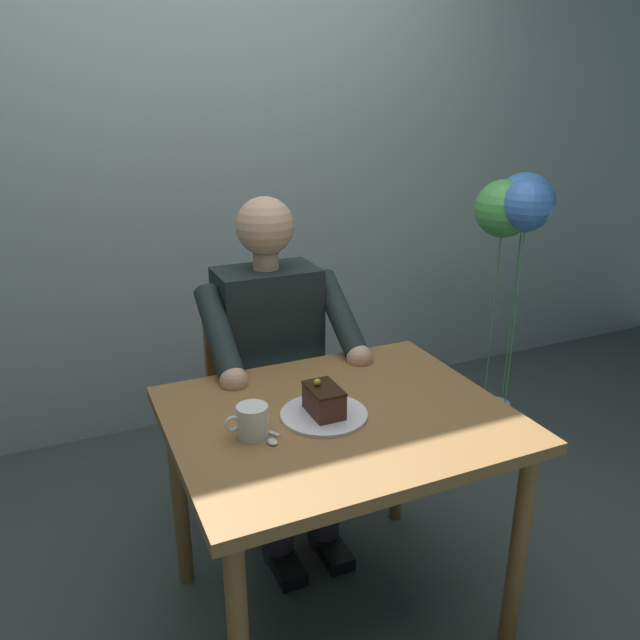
% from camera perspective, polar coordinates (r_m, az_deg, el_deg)
% --- Properties ---
extents(ground_plane, '(14.00, 14.00, 0.00)m').
position_cam_1_polar(ground_plane, '(2.20, 1.54, -25.14)').
color(ground_plane, '#404D49').
extents(cafe_rear_panel, '(6.40, 0.12, 3.00)m').
position_cam_1_polar(cafe_rear_panel, '(2.98, -11.46, 18.47)').
color(cafe_rear_panel, '#A1B4B3').
rests_on(cafe_rear_panel, ground).
extents(dining_table, '(0.95, 0.78, 0.72)m').
position_cam_1_polar(dining_table, '(1.82, 1.73, -11.10)').
color(dining_table, olive).
rests_on(dining_table, ground).
extents(chair, '(0.42, 0.42, 0.90)m').
position_cam_1_polar(chair, '(2.44, -5.41, -6.01)').
color(chair, '#9C5028').
rests_on(chair, ground).
extents(seated_person, '(0.53, 0.58, 1.24)m').
position_cam_1_polar(seated_person, '(2.23, -4.09, -4.26)').
color(seated_person, '#1E2B2A').
rests_on(seated_person, ground).
extents(dessert_plate, '(0.25, 0.25, 0.01)m').
position_cam_1_polar(dessert_plate, '(1.75, 0.38, -8.76)').
color(dessert_plate, white).
rests_on(dessert_plate, dining_table).
extents(cake_slice, '(0.08, 0.13, 0.10)m').
position_cam_1_polar(cake_slice, '(1.73, 0.38, -7.43)').
color(cake_slice, '#49271F').
rests_on(cake_slice, dessert_plate).
extents(coffee_cup, '(0.12, 0.08, 0.09)m').
position_cam_1_polar(coffee_cup, '(1.65, -6.32, -9.23)').
color(coffee_cup, white).
rests_on(coffee_cup, dining_table).
extents(dessert_spoon, '(0.06, 0.14, 0.01)m').
position_cam_1_polar(dessert_spoon, '(1.66, -4.81, -10.66)').
color(dessert_spoon, silver).
rests_on(dessert_spoon, dining_table).
extents(balloon_display, '(0.34, 0.35, 1.26)m').
position_cam_1_polar(balloon_display, '(2.79, 17.67, 8.61)').
color(balloon_display, '#B2C1C6').
rests_on(balloon_display, ground).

